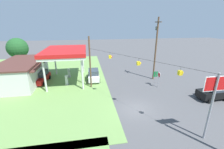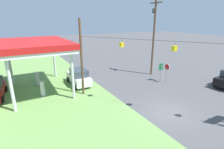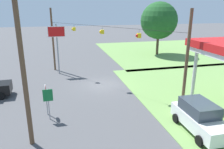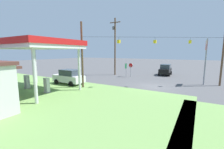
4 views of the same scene
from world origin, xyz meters
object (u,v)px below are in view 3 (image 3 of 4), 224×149
car_at_pumps_front (200,117)px  utility_pole_main (20,47)px  tree_west_verge (159,21)px  stop_sign_roadside (46,93)px  stop_sign_overhead (57,39)px  route_sign (48,98)px

car_at_pumps_front → utility_pole_main: utility_pole_main is taller
car_at_pumps_front → tree_west_verge: (-24.01, 8.20, 4.83)m
car_at_pumps_front → stop_sign_roadside: (-4.90, -9.99, 0.79)m
utility_pole_main → tree_west_verge: (-22.84, 19.00, -0.11)m
car_at_pumps_front → stop_sign_overhead: 18.66m
stop_sign_overhead → car_at_pumps_front: bearing=29.1°
stop_sign_overhead → stop_sign_roadside: bearing=-5.5°
utility_pole_main → tree_west_verge: 29.71m
car_at_pumps_front → route_sign: size_ratio=1.94×
stop_sign_roadside → stop_sign_overhead: size_ratio=0.40×
car_at_pumps_front → stop_sign_roadside: size_ratio=1.86×
stop_sign_roadside → car_at_pumps_front: bearing=-116.1°
car_at_pumps_front → stop_sign_roadside: bearing=-115.0°
stop_sign_roadside → tree_west_verge: tree_west_verge is taller
stop_sign_overhead → route_sign: bearing=-4.2°
stop_sign_roadside → stop_sign_overhead: bearing=-5.5°
car_at_pumps_front → stop_sign_roadside: stop_sign_roadside is taller
stop_sign_overhead → tree_west_verge: size_ratio=0.69×
stop_sign_overhead → tree_west_verge: (-7.98, 17.12, 1.46)m
tree_west_verge → utility_pole_main: bearing=-39.8°
car_at_pumps_front → utility_pole_main: (-1.17, -10.80, 4.94)m
tree_west_verge → stop_sign_roadside: bearing=-43.6°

